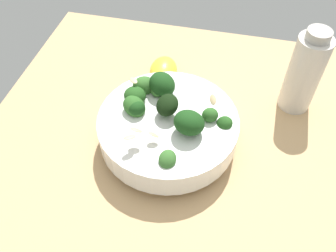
# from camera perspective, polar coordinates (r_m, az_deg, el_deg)

# --- Properties ---
(ground_plane) EXTENTS (0.69, 0.69, 0.04)m
(ground_plane) POSITION_cam_1_polar(r_m,az_deg,el_deg) (0.61, 1.87, -4.82)
(ground_plane) COLOR tan
(bowl_of_broccoli) EXTENTS (0.22, 0.22, 0.11)m
(bowl_of_broccoli) POSITION_cam_1_polar(r_m,az_deg,el_deg) (0.57, -0.08, 0.24)
(bowl_of_broccoli) COLOR white
(bowl_of_broccoli) RESTS_ON ground_plane
(lemon_wedge) EXTENTS (0.06, 0.08, 0.04)m
(lemon_wedge) POSITION_cam_1_polar(r_m,az_deg,el_deg) (0.69, -0.73, 8.77)
(lemon_wedge) COLOR yellow
(lemon_wedge) RESTS_ON ground_plane
(bottle_tall) EXTENTS (0.06, 0.06, 0.16)m
(bottle_tall) POSITION_cam_1_polar(r_m,az_deg,el_deg) (0.65, 20.89, 7.94)
(bottle_tall) COLOR beige
(bottle_tall) RESTS_ON ground_plane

